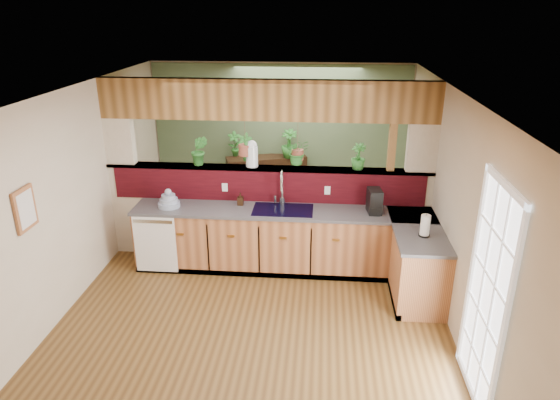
# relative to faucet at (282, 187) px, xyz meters

# --- Properties ---
(ground) EXTENTS (4.60, 7.00, 0.01)m
(ground) POSITION_rel_faucet_xyz_m (-0.22, -1.13, -1.18)
(ground) COLOR brown
(ground) RESTS_ON ground
(ceiling) EXTENTS (4.60, 7.00, 0.01)m
(ceiling) POSITION_rel_faucet_xyz_m (-0.22, -1.13, 1.42)
(ceiling) COLOR brown
(ceiling) RESTS_ON ground
(wall_back) EXTENTS (4.60, 0.02, 2.60)m
(wall_back) POSITION_rel_faucet_xyz_m (-0.22, 2.37, 0.12)
(wall_back) COLOR beige
(wall_back) RESTS_ON ground
(wall_left) EXTENTS (0.02, 7.00, 2.60)m
(wall_left) POSITION_rel_faucet_xyz_m (-2.52, -1.13, 0.12)
(wall_left) COLOR beige
(wall_left) RESTS_ON ground
(wall_right) EXTENTS (0.02, 7.00, 2.60)m
(wall_right) POSITION_rel_faucet_xyz_m (2.08, -1.13, 0.12)
(wall_right) COLOR beige
(wall_right) RESTS_ON ground
(pass_through_partition) EXTENTS (4.60, 0.21, 2.60)m
(pass_through_partition) POSITION_rel_faucet_xyz_m (-0.19, 0.22, 0.01)
(pass_through_partition) COLOR beige
(pass_through_partition) RESTS_ON ground
(pass_through_ledge) EXTENTS (4.60, 0.21, 0.04)m
(pass_through_ledge) POSITION_rel_faucet_xyz_m (-0.22, 0.22, 0.19)
(pass_through_ledge) COLOR brown
(pass_through_ledge) RESTS_ON ground
(header_beam) EXTENTS (4.60, 0.15, 0.55)m
(header_beam) POSITION_rel_faucet_xyz_m (-0.22, 0.22, 1.15)
(header_beam) COLOR brown
(header_beam) RESTS_ON ground
(sage_backwall) EXTENTS (4.55, 0.02, 2.55)m
(sage_backwall) POSITION_rel_faucet_xyz_m (-0.22, 2.35, 0.12)
(sage_backwall) COLOR #506847
(sage_backwall) RESTS_ON ground
(countertop) EXTENTS (4.14, 1.52, 0.90)m
(countertop) POSITION_rel_faucet_xyz_m (0.62, -0.26, -0.73)
(countertop) COLOR #945833
(countertop) RESTS_ON ground
(dishwasher) EXTENTS (0.58, 0.03, 0.82)m
(dishwasher) POSITION_rel_faucet_xyz_m (-1.70, -0.46, -0.72)
(dishwasher) COLOR white
(dishwasher) RESTS_ON ground
(navy_sink) EXTENTS (0.82, 0.50, 0.18)m
(navy_sink) POSITION_rel_faucet_xyz_m (0.03, -0.15, -0.36)
(navy_sink) COLOR black
(navy_sink) RESTS_ON countertop
(french_door) EXTENTS (0.06, 1.02, 2.16)m
(french_door) POSITION_rel_faucet_xyz_m (2.05, -2.43, -0.13)
(french_door) COLOR white
(french_door) RESTS_ON ground
(framed_print) EXTENTS (0.04, 0.35, 0.45)m
(framed_print) POSITION_rel_faucet_xyz_m (-2.49, -1.93, 0.37)
(framed_print) COLOR #945833
(framed_print) RESTS_ON wall_left
(faucet) EXTENTS (0.23, 0.23, 0.52)m
(faucet) POSITION_rel_faucet_xyz_m (0.00, 0.00, 0.00)
(faucet) COLOR #B7B7B2
(faucet) RESTS_ON countertop
(dish_stack) EXTENTS (0.30, 0.30, 0.27)m
(dish_stack) POSITION_rel_faucet_xyz_m (-1.55, -0.18, -0.20)
(dish_stack) COLOR #8D9BB7
(dish_stack) RESTS_ON countertop
(soap_dispenser) EXTENTS (0.08, 0.08, 0.18)m
(soap_dispenser) POSITION_rel_faucet_xyz_m (-0.57, -0.02, -0.19)
(soap_dispenser) COLOR #372314
(soap_dispenser) RESTS_ON countertop
(coffee_maker) EXTENTS (0.17, 0.29, 0.32)m
(coffee_maker) POSITION_rel_faucet_xyz_m (1.26, -0.14, -0.13)
(coffee_maker) COLOR black
(coffee_maker) RESTS_ON countertop
(paper_towel) EXTENTS (0.14, 0.14, 0.29)m
(paper_towel) POSITION_rel_faucet_xyz_m (1.80, -0.83, -0.15)
(paper_towel) COLOR black
(paper_towel) RESTS_ON countertop
(glass_jar) EXTENTS (0.17, 0.17, 0.38)m
(glass_jar) POSITION_rel_faucet_xyz_m (-0.44, 0.22, 0.40)
(glass_jar) COLOR silver
(glass_jar) RESTS_ON pass_through_ledge
(ledge_plant_left) EXTENTS (0.24, 0.19, 0.43)m
(ledge_plant_left) POSITION_rel_faucet_xyz_m (-1.18, 0.22, 0.43)
(ledge_plant_left) COLOR #266624
(ledge_plant_left) RESTS_ON pass_through_ledge
(ledge_plant_right) EXTENTS (0.26, 0.26, 0.36)m
(ledge_plant_right) POSITION_rel_faucet_xyz_m (1.04, 0.22, 0.39)
(ledge_plant_right) COLOR #266624
(ledge_plant_right) RESTS_ON pass_through_ledge
(hanging_plant_a) EXTENTS (0.22, 0.18, 0.51)m
(hanging_plant_a) POSITION_rel_faucet_xyz_m (-0.53, 0.22, 0.61)
(hanging_plant_a) COLOR brown
(hanging_plant_a) RESTS_ON header_beam
(hanging_plant_b) EXTENTS (0.37, 0.33, 0.54)m
(hanging_plant_b) POSITION_rel_faucet_xyz_m (0.20, 0.22, 0.59)
(hanging_plant_b) COLOR brown
(hanging_plant_b) RESTS_ON header_beam
(shelving_console) EXTENTS (1.47, 0.81, 0.95)m
(shelving_console) POSITION_rel_faucet_xyz_m (-0.45, 2.12, -0.68)
(shelving_console) COLOR black
(shelving_console) RESTS_ON ground
(shelf_plant_a) EXTENTS (0.27, 0.21, 0.45)m
(shelf_plant_a) POSITION_rel_faucet_xyz_m (-1.02, 2.12, 0.02)
(shelf_plant_a) COLOR #266624
(shelf_plant_a) RESTS_ON shelving_console
(shelf_plant_b) EXTENTS (0.28, 0.28, 0.50)m
(shelf_plant_b) POSITION_rel_faucet_xyz_m (-0.04, 2.12, 0.05)
(shelf_plant_b) COLOR #266624
(shelf_plant_b) RESTS_ON shelving_console
(floor_plant) EXTENTS (0.75, 0.70, 0.68)m
(floor_plant) POSITION_rel_faucet_xyz_m (0.66, 1.40, -0.84)
(floor_plant) COLOR #266624
(floor_plant) RESTS_ON ground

